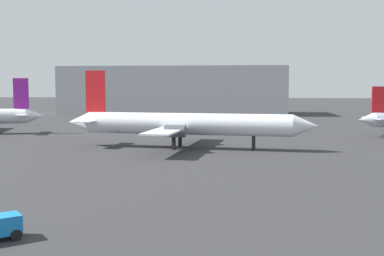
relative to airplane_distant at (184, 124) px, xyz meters
The scene contains 2 objects.
airplane_distant is the anchor object (origin of this frame).
terminal_building 76.23m from the airplane_distant, 98.82° to the left, with size 61.57×21.88×13.16m, color #999EA3.
Camera 1 is at (3.27, -9.29, 8.13)m, focal length 45.52 mm.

